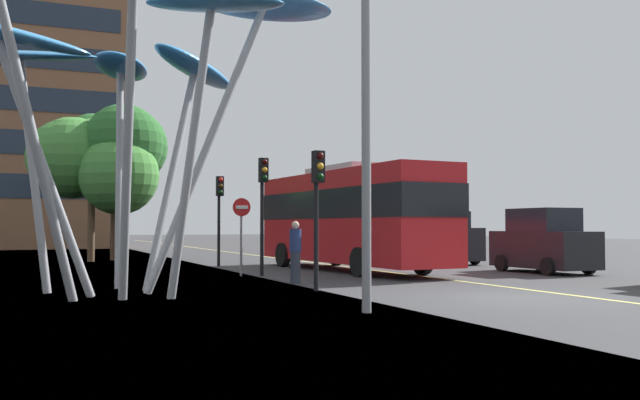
# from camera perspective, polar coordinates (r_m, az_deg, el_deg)

# --- Properties ---
(ground) EXTENTS (120.00, 240.00, 0.10)m
(ground) POSITION_cam_1_polar(r_m,az_deg,el_deg) (16.53, 13.20, -7.93)
(ground) COLOR #38383A
(red_bus) EXTENTS (3.10, 11.09, 3.84)m
(red_bus) POSITION_cam_1_polar(r_m,az_deg,el_deg) (26.03, 2.34, -1.11)
(red_bus) COLOR red
(red_bus) RESTS_ON ground
(leaf_sculpture) EXTENTS (10.56, 10.10, 7.77)m
(leaf_sculpture) POSITION_cam_1_polar(r_m,az_deg,el_deg) (18.19, -15.31, 11.84)
(leaf_sculpture) COLOR #9EA0A5
(leaf_sculpture) RESTS_ON ground
(traffic_light_kerb_near) EXTENTS (0.28, 0.42, 3.54)m
(traffic_light_kerb_near) POSITION_cam_1_polar(r_m,az_deg,el_deg) (17.81, -0.19, 0.86)
(traffic_light_kerb_near) COLOR black
(traffic_light_kerb_near) RESTS_ON ground
(traffic_light_kerb_far) EXTENTS (0.28, 0.42, 3.88)m
(traffic_light_kerb_far) POSITION_cam_1_polar(r_m,az_deg,el_deg) (23.38, -4.62, 0.75)
(traffic_light_kerb_far) COLOR black
(traffic_light_kerb_far) RESTS_ON ground
(traffic_light_island_mid) EXTENTS (0.28, 0.42, 3.66)m
(traffic_light_island_mid) POSITION_cam_1_polar(r_m,az_deg,el_deg) (29.05, -8.10, -0.09)
(traffic_light_island_mid) COLOR black
(traffic_light_island_mid) RESTS_ON ground
(car_parked_mid) EXTENTS (1.94, 3.95, 2.26)m
(car_parked_mid) POSITION_cam_1_polar(r_m,az_deg,el_deg) (26.10, 17.58, -3.31)
(car_parked_mid) COLOR black
(car_parked_mid) RESTS_ON ground
(car_parked_far) EXTENTS (2.01, 4.17, 2.27)m
(car_parked_far) POSITION_cam_1_polar(r_m,az_deg,el_deg) (31.43, 9.65, -3.12)
(car_parked_far) COLOR black
(car_parked_far) RESTS_ON ground
(car_side_street) EXTENTS (2.03, 3.99, 2.23)m
(car_side_street) POSITION_cam_1_polar(r_m,az_deg,el_deg) (36.99, 4.49, -3.04)
(car_side_street) COLOR gray
(car_side_street) RESTS_ON ground
(car_far_side) EXTENTS (1.92, 4.11, 1.96)m
(car_far_side) POSITION_cam_1_polar(r_m,az_deg,el_deg) (42.91, 0.20, -3.07)
(car_far_side) COLOR silver
(car_far_side) RESTS_ON ground
(street_lamp) EXTENTS (1.38, 0.44, 8.26)m
(street_lamp) POSITION_cam_1_polar(r_m,az_deg,el_deg) (14.05, 4.75, 12.47)
(street_lamp) COLOR gray
(street_lamp) RESTS_ON ground
(tree_pavement_near) EXTENTS (5.85, 5.25, 6.80)m
(tree_pavement_near) POSITION_cam_1_polar(r_m,az_deg,el_deg) (34.75, -18.25, 2.96)
(tree_pavement_near) COLOR brown
(tree_pavement_near) RESTS_ON ground
(tree_pavement_far) EXTENTS (5.12, 5.74, 7.37)m
(tree_pavement_far) POSITION_cam_1_polar(r_m,az_deg,el_deg) (35.27, -16.31, 3.83)
(tree_pavement_far) COLOR brown
(tree_pavement_far) RESTS_ON ground
(pedestrian) EXTENTS (0.34, 0.34, 1.78)m
(pedestrian) POSITION_cam_1_polar(r_m,az_deg,el_deg) (20.21, -2.00, -4.22)
(pedestrian) COLOR #2D3342
(pedestrian) RESTS_ON ground
(no_entry_sign) EXTENTS (0.60, 0.12, 2.56)m
(no_entry_sign) POSITION_cam_1_polar(r_m,az_deg,el_deg) (23.29, -6.35, -1.94)
(no_entry_sign) COLOR gray
(no_entry_sign) RESTS_ON ground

